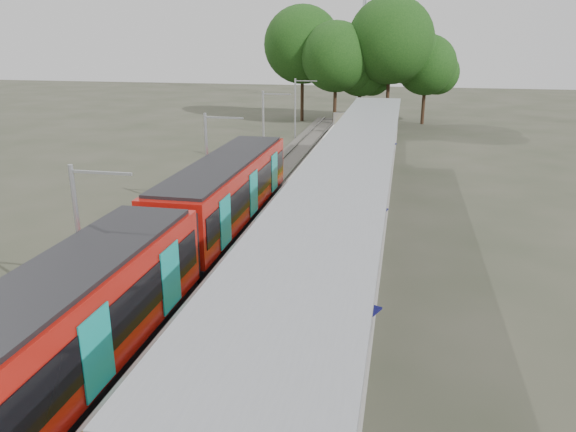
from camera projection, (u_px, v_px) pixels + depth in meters
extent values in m
cube|color=#59544C|center=(247.00, 210.00, 30.37)|extent=(3.00, 70.00, 0.24)
cube|color=gray|center=(330.00, 208.00, 29.39)|extent=(6.00, 50.00, 1.00)
cube|color=#C49417|center=(282.00, 196.00, 29.72)|extent=(0.60, 50.00, 0.02)
cube|color=#9EA0A5|center=(365.00, 120.00, 52.30)|extent=(6.00, 0.10, 1.20)
cube|color=black|center=(53.00, 398.00, 13.78)|extent=(2.50, 13.50, 0.70)
cube|color=#A7130B|center=(45.00, 340.00, 13.28)|extent=(2.65, 13.50, 2.50)
cube|color=black|center=(44.00, 339.00, 13.27)|extent=(2.72, 12.96, 1.20)
cube|color=black|center=(37.00, 290.00, 12.88)|extent=(2.40, 12.82, 0.15)
cube|color=#0D8A84|center=(98.00, 352.00, 13.07)|extent=(0.04, 1.30, 2.00)
cube|color=black|center=(227.00, 221.00, 26.92)|extent=(2.50, 13.50, 0.70)
cube|color=#A7130B|center=(226.00, 188.00, 26.42)|extent=(2.65, 13.50, 2.50)
cube|color=black|center=(226.00, 187.00, 26.41)|extent=(2.72, 12.96, 1.20)
cube|color=black|center=(225.00, 161.00, 26.02)|extent=(2.40, 12.83, 0.15)
cube|color=#0D8A84|center=(254.00, 193.00, 26.21)|extent=(0.04, 1.30, 2.00)
cylinder|color=black|center=(192.00, 264.00, 22.60)|extent=(2.20, 0.70, 0.70)
cube|color=black|center=(166.00, 246.00, 19.93)|extent=(2.30, 0.80, 2.40)
cube|color=#9EA0A5|center=(313.00, 361.00, 11.54)|extent=(0.25, 0.25, 3.50)
cube|color=#9EA0A5|center=(337.00, 281.00, 15.27)|extent=(0.25, 0.25, 3.50)
cube|color=#9EA0A5|center=(351.00, 233.00, 18.99)|extent=(0.25, 0.25, 3.50)
cube|color=#9EA0A5|center=(360.00, 200.00, 22.72)|extent=(0.25, 0.25, 3.50)
cube|color=#9EA0A5|center=(367.00, 177.00, 26.45)|extent=(0.25, 0.25, 3.50)
cube|color=#9EA0A5|center=(372.00, 160.00, 30.18)|extent=(0.25, 0.25, 3.50)
cube|color=#9EA0A5|center=(376.00, 146.00, 33.90)|extent=(0.25, 0.25, 3.50)
cube|color=#9EA0A5|center=(380.00, 135.00, 37.63)|extent=(0.25, 0.25, 3.50)
cube|color=#9EA0A5|center=(382.00, 126.00, 41.36)|extent=(0.25, 0.25, 3.50)
cube|color=gray|center=(357.00, 146.00, 24.10)|extent=(3.20, 38.00, 0.16)
cylinder|color=#9EA0A5|center=(321.00, 147.00, 24.42)|extent=(0.24, 38.00, 0.24)
cube|color=silver|center=(355.00, 339.00, 13.44)|extent=(0.05, 3.70, 2.20)
cube|color=silver|center=(367.00, 273.00, 17.17)|extent=(0.05, 3.70, 2.20)
cube|color=silver|center=(380.00, 201.00, 24.62)|extent=(0.05, 3.70, 2.20)
cube|color=silver|center=(383.00, 179.00, 28.35)|extent=(0.05, 3.70, 2.20)
cube|color=silver|center=(389.00, 149.00, 35.80)|extent=(0.05, 3.70, 2.20)
cube|color=silver|center=(391.00, 138.00, 39.53)|extent=(0.05, 3.70, 2.20)
cylinder|color=#382316|center=(302.00, 96.00, 61.72)|extent=(0.36, 0.36, 5.43)
sphere|color=#244F16|center=(303.00, 45.00, 60.05)|extent=(8.26, 8.26, 8.26)
cylinder|color=#382316|center=(335.00, 103.00, 58.48)|extent=(0.36, 0.36, 4.68)
sphere|color=#244F16|center=(336.00, 57.00, 57.03)|extent=(7.12, 7.12, 7.12)
cylinder|color=#382316|center=(359.00, 105.00, 60.43)|extent=(0.36, 0.36, 3.85)
sphere|color=#244F16|center=(361.00, 68.00, 59.25)|extent=(5.85, 5.85, 5.85)
cylinder|color=#382316|center=(388.00, 98.00, 58.41)|extent=(0.36, 0.36, 5.75)
sphere|color=#244F16|center=(391.00, 40.00, 56.65)|extent=(8.74, 8.74, 8.74)
cylinder|color=#382316|center=(423.00, 105.00, 59.69)|extent=(0.36, 0.36, 4.11)
sphere|color=#244F16|center=(426.00, 65.00, 58.43)|extent=(6.24, 6.24, 6.24)
cylinder|color=#9EA0A5|center=(80.00, 248.00, 17.81)|extent=(0.16, 0.16, 5.40)
cube|color=#9EA0A5|center=(101.00, 173.00, 16.84)|extent=(2.00, 0.08, 0.08)
cylinder|color=#9EA0A5|center=(207.00, 166.00, 28.99)|extent=(0.16, 0.16, 5.40)
cube|color=#9EA0A5|center=(224.00, 118.00, 28.03)|extent=(2.00, 0.08, 0.08)
cylinder|color=#9EA0A5|center=(263.00, 129.00, 40.17)|extent=(0.16, 0.16, 5.40)
cube|color=#9EA0A5|center=(277.00, 94.00, 39.21)|extent=(2.00, 0.08, 0.08)
cylinder|color=#9EA0A5|center=(295.00, 109.00, 51.35)|extent=(0.16, 0.16, 5.40)
cube|color=#9EA0A5|center=(306.00, 81.00, 50.39)|extent=(2.00, 0.08, 0.08)
cube|color=#101051|center=(362.00, 317.00, 16.02)|extent=(1.09, 1.66, 0.06)
cube|color=#101051|center=(355.00, 306.00, 15.96)|extent=(0.71, 1.49, 0.59)
cube|color=#9EA0A5|center=(360.00, 335.00, 15.50)|extent=(0.42, 0.23, 0.47)
cube|color=#9EA0A5|center=(363.00, 314.00, 16.69)|extent=(0.42, 0.23, 0.47)
cube|color=#101051|center=(380.00, 213.00, 25.58)|extent=(0.76, 1.46, 0.06)
cube|color=#101051|center=(376.00, 206.00, 25.53)|extent=(0.40, 1.37, 0.51)
cube|color=#9EA0A5|center=(379.00, 221.00, 25.12)|extent=(0.38, 0.15, 0.41)
cube|color=#9EA0A5|center=(380.00, 213.00, 26.17)|extent=(0.38, 0.15, 0.41)
cube|color=#101051|center=(391.00, 145.00, 41.31)|extent=(0.87, 1.45, 0.06)
cube|color=#101051|center=(388.00, 141.00, 41.26)|extent=(0.53, 1.33, 0.51)
cube|color=#9EA0A5|center=(390.00, 149.00, 40.85)|extent=(0.37, 0.18, 0.41)
cube|color=#9EA0A5|center=(391.00, 146.00, 41.89)|extent=(0.37, 0.18, 0.41)
cylinder|color=beige|center=(333.00, 317.00, 15.20)|extent=(0.45, 0.45, 1.70)
cube|color=red|center=(334.00, 283.00, 14.89)|extent=(0.40, 0.14, 0.28)
cylinder|color=beige|center=(369.00, 158.00, 35.71)|extent=(0.37, 0.37, 1.37)
cube|color=red|center=(369.00, 145.00, 35.46)|extent=(0.32, 0.09, 0.23)
cylinder|color=#9EA0A5|center=(310.00, 264.00, 19.79)|extent=(0.52, 0.52, 0.85)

